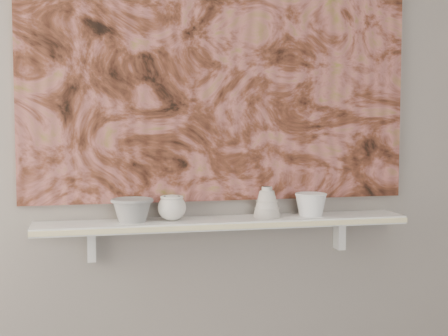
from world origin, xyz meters
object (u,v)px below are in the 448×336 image
object	(u,v)px
shelf	(225,223)
bell_vessel	(267,202)
cup_cream	(172,208)
bowl_grey	(132,210)
painting	(220,57)
bowl_white	(311,204)

from	to	relation	value
shelf	bell_vessel	xyz separation A→B (m)	(0.16, 0.00, 0.07)
cup_cream	shelf	bearing A→B (deg)	0.00
shelf	cup_cream	distance (m)	0.21
bowl_grey	cup_cream	xyz separation A→B (m)	(0.14, 0.00, 0.00)
cup_cream	bell_vessel	distance (m)	0.36
painting	bell_vessel	distance (m)	0.58
cup_cream	bowl_grey	bearing A→B (deg)	180.00
painting	cup_cream	bearing A→B (deg)	-158.01
shelf	bowl_grey	distance (m)	0.35
painting	bowl_white	world-z (taller)	painting
shelf	painting	bearing A→B (deg)	90.00
painting	bell_vessel	xyz separation A→B (m)	(0.16, -0.08, -0.55)
painting	cup_cream	distance (m)	0.60
bowl_grey	cup_cream	distance (m)	0.14
shelf	bowl_white	distance (m)	0.35
shelf	bell_vessel	bearing A→B (deg)	0.00
painting	bowl_grey	size ratio (longest dim) A/B	9.70
bell_vessel	bowl_white	distance (m)	0.18
bowl_white	painting	bearing A→B (deg)	166.75
painting	cup_cream	xyz separation A→B (m)	(-0.20, -0.08, -0.56)
bell_vessel	shelf	bearing A→B (deg)	180.00
bowl_grey	cup_cream	size ratio (longest dim) A/B	1.48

